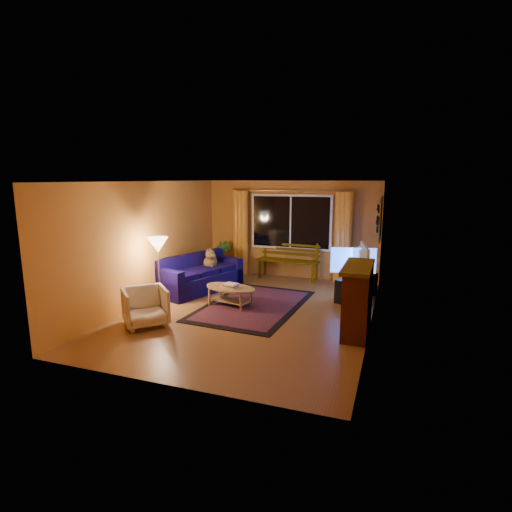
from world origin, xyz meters
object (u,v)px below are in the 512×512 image
(floor_lamp, at_px, (159,273))
(tv_console, at_px, (357,288))
(bench, at_px, (288,270))
(sofa, at_px, (200,273))
(coffee_table, at_px, (231,296))
(armchair, at_px, (145,305))

(floor_lamp, bearing_deg, tv_console, 27.68)
(bench, distance_m, floor_lamp, 3.63)
(sofa, xyz_separation_m, tv_console, (3.47, 0.56, -0.16))
(bench, height_order, floor_lamp, floor_lamp)
(coffee_table, relative_size, tv_console, 0.94)
(bench, bearing_deg, coffee_table, -96.26)
(sofa, bearing_deg, coffee_table, -16.74)
(bench, relative_size, sofa, 0.78)
(floor_lamp, height_order, coffee_table, floor_lamp)
(sofa, xyz_separation_m, coffee_table, (1.11, -0.82, -0.21))
(bench, relative_size, tv_console, 1.33)
(tv_console, bearing_deg, coffee_table, -127.43)
(armchair, height_order, floor_lamp, floor_lamp)
(coffee_table, bearing_deg, bench, 78.82)
(sofa, xyz_separation_m, floor_lamp, (-0.19, -1.36, 0.30))
(bench, bearing_deg, armchair, -105.36)
(floor_lamp, bearing_deg, coffee_table, 22.74)
(bench, distance_m, armchair, 4.32)
(armchair, bearing_deg, floor_lamp, 62.77)
(floor_lamp, bearing_deg, armchair, -71.82)
(sofa, bearing_deg, bench, 66.80)
(bench, xyz_separation_m, sofa, (-1.62, -1.75, 0.17))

